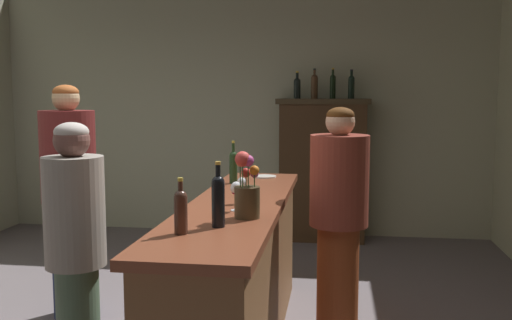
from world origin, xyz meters
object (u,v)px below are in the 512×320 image
at_px(wine_bottle_chardonnay, 218,198).
at_px(display_bottle_center, 333,85).
at_px(wine_bottle_syrah, 233,165).
at_px(flower_arrangement, 247,192).
at_px(wine_bottle_merlot, 181,209).
at_px(wine_glass_front, 236,190).
at_px(patron_tall, 69,192).
at_px(bar_counter, 237,278).
at_px(display_bottle_midright, 351,86).
at_px(display_bottle_left, 297,87).
at_px(patron_redhead, 76,251).
at_px(cheese_plate, 265,177).
at_px(wine_glass_mid, 242,185).
at_px(display_cabinet, 322,167).
at_px(display_bottle_midleft, 314,85).
at_px(bartender, 339,217).

xyz_separation_m(wine_bottle_chardonnay, display_bottle_center, (0.53, 3.65, 0.63)).
height_order(wine_bottle_syrah, flower_arrangement, flower_arrangement).
relative_size(wine_bottle_merlot, wine_glass_front, 1.61).
bearing_deg(patron_tall, bar_counter, 5.82).
relative_size(wine_bottle_syrah, display_bottle_midright, 1.00).
bearing_deg(display_bottle_left, bar_counter, -93.13).
relative_size(flower_arrangement, patron_redhead, 0.24).
bearing_deg(patron_tall, display_bottle_center, 77.27).
distance_m(display_bottle_center, patron_redhead, 4.01).
relative_size(flower_arrangement, cheese_plate, 1.99).
height_order(wine_glass_mid, flower_arrangement, flower_arrangement).
relative_size(wine_bottle_chardonnay, wine_glass_mid, 2.06).
distance_m(display_cabinet, wine_glass_mid, 3.05).
bearing_deg(display_bottle_center, wine_bottle_syrah, -107.92).
distance_m(display_bottle_midleft, patron_tall, 3.15).
bearing_deg(display_bottle_midright, display_cabinet, 180.00).
bearing_deg(wine_bottle_syrah, display_cabinet, 74.47).
relative_size(wine_bottle_chardonnay, flower_arrangement, 0.91).
bearing_deg(wine_bottle_merlot, wine_bottle_syrah, 91.33).
bearing_deg(display_bottle_midleft, bar_counter, -96.83).
bearing_deg(wine_glass_front, display_bottle_left, 87.91).
distance_m(wine_glass_front, display_bottle_left, 3.30).
xyz_separation_m(wine_glass_mid, display_bottle_midright, (0.73, 3.01, 0.65)).
distance_m(patron_tall, bartender, 1.97).
height_order(wine_bottle_chardonnay, display_bottle_midleft, display_bottle_midleft).
xyz_separation_m(wine_bottle_merlot, display_bottle_midright, (0.89, 3.82, 0.65)).
height_order(patron_redhead, bartender, bartender).
bearing_deg(wine_bottle_syrah, display_bottle_midleft, 76.94).
relative_size(wine_bottle_syrah, wine_glass_front, 1.89).
xyz_separation_m(wine_bottle_syrah, patron_redhead, (-0.57, -1.46, -0.28)).
distance_m(wine_glass_front, cheese_plate, 1.36).
bearing_deg(flower_arrangement, display_bottle_center, 82.96).
distance_m(cheese_plate, display_bottle_midright, 2.16).
xyz_separation_m(wine_bottle_chardonnay, patron_redhead, (-0.76, -0.03, -0.30)).
distance_m(wine_bottle_merlot, display_bottle_midright, 3.97).
relative_size(wine_bottle_chardonnay, display_bottle_left, 1.10).
relative_size(wine_bottle_syrah, wine_bottle_chardonnay, 0.96).
bearing_deg(display_cabinet, wine_glass_front, -97.28).
xyz_separation_m(bar_counter, wine_bottle_chardonnay, (0.03, -0.68, 0.64)).
bearing_deg(cheese_plate, display_bottle_midleft, 80.44).
bearing_deg(display_bottle_left, wine_glass_mid, -92.37).
xyz_separation_m(wine_glass_front, patron_tall, (-1.37, 0.70, -0.17)).
bearing_deg(patron_redhead, wine_bottle_chardonnay, -55.55).
height_order(wine_bottle_chardonnay, flower_arrangement, flower_arrangement).
bearing_deg(flower_arrangement, wine_glass_front, 116.20).
distance_m(wine_bottle_chardonnay, flower_arrangement, 0.25).
relative_size(patron_tall, bartender, 1.10).
bearing_deg(cheese_plate, wine_bottle_chardonnay, -90.43).
xyz_separation_m(display_cabinet, patron_tall, (-1.79, -2.54, 0.10)).
relative_size(display_cabinet, wine_bottle_merlot, 5.89).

